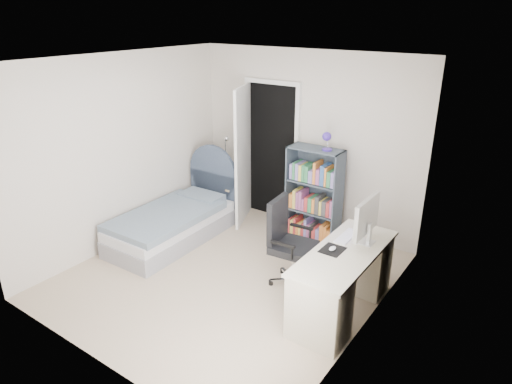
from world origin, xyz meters
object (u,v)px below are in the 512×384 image
Objects in this scene: bookcase at (314,199)px; desk at (343,278)px; floor_lamp at (227,182)px; nightstand at (226,190)px; office_chair at (287,238)px; bed at (176,221)px.

desk is at bearing -50.79° from bookcase.
nightstand is at bearing -57.67° from floor_lamp.
bed is at bearing 177.89° from office_chair.
bed is at bearing -91.75° from floor_lamp.
nightstand is 0.41× the size of desk.
desk is at bearing -10.21° from office_chair.
bed is 1.04m from nightstand.
desk is (2.60, -0.21, 0.13)m from bed.
floor_lamp reaches higher than bed.
office_chair is (1.75, -1.09, 0.17)m from nightstand.
bookcase is (1.48, 0.04, 0.20)m from nightstand.
floor_lamp reaches higher than office_chair.
bookcase is at bearing 129.21° from desk.
bed is 1.52× the size of floor_lamp.
office_chair is at bearing -32.98° from floor_lamp.
floor_lamp is at bearing 153.07° from desk.
office_chair is at bearing 169.79° from desk.
floor_lamp is (-0.05, 0.07, 0.11)m from nightstand.
bookcase is 1.65m from desk.
floor_lamp is at bearing 147.02° from office_chair.
bed is 1.92m from bookcase.
bookcase reaches higher than desk.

